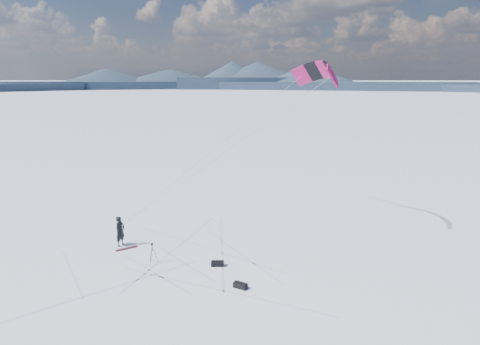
{
  "coord_description": "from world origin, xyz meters",
  "views": [
    {
      "loc": [
        4.71,
        -20.97,
        10.64
      ],
      "look_at": [
        4.38,
        4.92,
        4.36
      ],
      "focal_mm": 30.0,
      "sensor_mm": 36.0,
      "label": 1
    }
  ],
  "objects_px": {
    "snowkiter": "(121,245)",
    "tripod": "(152,250)",
    "gear_bag_b": "(240,285)",
    "snowboard": "(126,249)",
    "gear_bag_a": "(218,264)"
  },
  "relations": [
    {
      "from": "gear_bag_a",
      "to": "snowkiter",
      "type": "bearing_deg",
      "value": 156.45
    },
    {
      "from": "tripod",
      "to": "gear_bag_b",
      "type": "relative_size",
      "value": 1.6
    },
    {
      "from": "snowboard",
      "to": "snowkiter",
      "type": "bearing_deg",
      "value": 100.73
    },
    {
      "from": "tripod",
      "to": "gear_bag_b",
      "type": "bearing_deg",
      "value": -41.11
    },
    {
      "from": "gear_bag_b",
      "to": "snowboard",
      "type": "bearing_deg",
      "value": 175.53
    },
    {
      "from": "snowkiter",
      "to": "gear_bag_b",
      "type": "distance_m",
      "value": 9.31
    },
    {
      "from": "snowkiter",
      "to": "gear_bag_b",
      "type": "xyz_separation_m",
      "value": [
        7.73,
        -5.19,
        0.14
      ]
    },
    {
      "from": "snowkiter",
      "to": "snowboard",
      "type": "height_order",
      "value": "snowkiter"
    },
    {
      "from": "gear_bag_a",
      "to": "snowboard",
      "type": "bearing_deg",
      "value": 158.95
    },
    {
      "from": "tripod",
      "to": "snowkiter",
      "type": "bearing_deg",
      "value": 123.22
    },
    {
      "from": "snowkiter",
      "to": "gear_bag_a",
      "type": "xyz_separation_m",
      "value": [
        6.39,
        -2.76,
        0.15
      ]
    },
    {
      "from": "gear_bag_a",
      "to": "gear_bag_b",
      "type": "relative_size",
      "value": 0.94
    },
    {
      "from": "snowboard",
      "to": "gear_bag_a",
      "type": "distance_m",
      "value": 6.33
    },
    {
      "from": "snowkiter",
      "to": "tripod",
      "type": "relative_size",
      "value": 1.56
    },
    {
      "from": "snowboard",
      "to": "tripod",
      "type": "relative_size",
      "value": 1.08
    }
  ]
}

